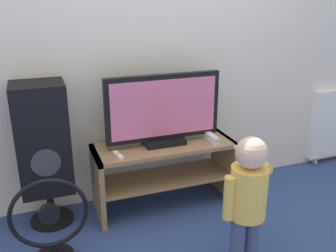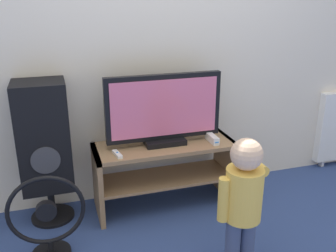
{
  "view_description": "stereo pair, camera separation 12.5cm",
  "coord_description": "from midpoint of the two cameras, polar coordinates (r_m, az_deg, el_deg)",
  "views": [
    {
      "loc": [
        -0.89,
        -2.28,
        1.6
      ],
      "look_at": [
        0.0,
        0.12,
        0.69
      ],
      "focal_mm": 40.0,
      "sensor_mm": 36.0,
      "label": 1
    },
    {
      "loc": [
        -0.77,
        -2.32,
        1.6
      ],
      "look_at": [
        0.0,
        0.12,
        0.69
      ],
      "focal_mm": 40.0,
      "sensor_mm": 36.0,
      "label": 2
    }
  ],
  "objects": [
    {
      "name": "ground_plane",
      "position": [
        2.92,
        -0.41,
        -13.71
      ],
      "size": [
        16.0,
        16.0,
        0.0
      ],
      "primitive_type": "plane",
      "color": "navy"
    },
    {
      "name": "remote_primary",
      "position": [
        2.66,
        -8.96,
        -4.42
      ],
      "size": [
        0.06,
        0.13,
        0.03
      ],
      "color": "white",
      "rests_on": "tv_stand"
    },
    {
      "name": "floor_fan",
      "position": [
        2.5,
        -18.87,
        -14.2
      ],
      "size": [
        0.48,
        0.25,
        0.58
      ],
      "color": "black",
      "rests_on": "ground_plane"
    },
    {
      "name": "speaker_tower",
      "position": [
        2.75,
        -19.75,
        -2.14
      ],
      "size": [
        0.35,
        0.33,
        1.05
      ],
      "color": "black",
      "rests_on": "ground_plane"
    },
    {
      "name": "television",
      "position": [
        2.78,
        -2.0,
        2.36
      ],
      "size": [
        0.88,
        0.2,
        0.53
      ],
      "color": "black",
      "rests_on": "tv_stand"
    },
    {
      "name": "game_console",
      "position": [
        2.91,
        5.35,
        -1.78
      ],
      "size": [
        0.05,
        0.18,
        0.06
      ],
      "color": "white",
      "rests_on": "tv_stand"
    },
    {
      "name": "wall_back",
      "position": [
        2.92,
        -3.81,
        13.56
      ],
      "size": [
        10.0,
        0.06,
        2.6
      ],
      "color": "silver",
      "rests_on": "ground_plane"
    },
    {
      "name": "radiator",
      "position": [
        4.02,
        23.41,
        0.42
      ],
      "size": [
        0.58,
        0.08,
        0.74
      ],
      "color": "white",
      "rests_on": "ground_plane"
    },
    {
      "name": "tv_stand",
      "position": [
        2.92,
        -1.79,
        -6.02
      ],
      "size": [
        1.08,
        0.41,
        0.52
      ],
      "color": "#93704C",
      "rests_on": "ground_plane"
    },
    {
      "name": "child",
      "position": [
        2.26,
        10.47,
        -9.95
      ],
      "size": [
        0.32,
        0.48,
        0.85
      ],
      "color": "#3F4C72",
      "rests_on": "ground_plane"
    }
  ]
}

